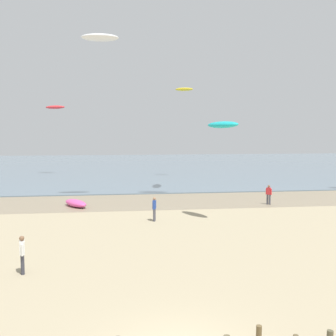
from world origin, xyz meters
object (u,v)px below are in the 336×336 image
at_px(grounded_kite, 76,203).
at_px(kite_aloft_8, 184,89).
at_px(kite_aloft_7, 55,107).
at_px(person_right_flank, 154,208).
at_px(kite_aloft_4, 223,125).
at_px(person_mid_beach, 269,194).
at_px(kite_aloft_5, 100,38).
at_px(person_left_flank, 22,253).

height_order(grounded_kite, kite_aloft_8, kite_aloft_8).
height_order(kite_aloft_7, kite_aloft_8, kite_aloft_8).
bearing_deg(person_right_flank, kite_aloft_4, -7.91).
bearing_deg(kite_aloft_4, kite_aloft_8, 147.70).
bearing_deg(grounded_kite, person_mid_beach, -126.90).
distance_m(kite_aloft_5, kite_aloft_7, 24.58).
xyz_separation_m(person_right_flank, kite_aloft_7, (-11.15, 31.64, 8.93)).
distance_m(kite_aloft_4, kite_aloft_5, 14.84).
height_order(kite_aloft_5, kite_aloft_7, kite_aloft_5).
height_order(person_mid_beach, grounded_kite, person_mid_beach).
xyz_separation_m(person_left_flank, grounded_kite, (0.78, 16.11, -0.62)).
bearing_deg(grounded_kite, person_right_flank, -169.43).
relative_size(kite_aloft_5, kite_aloft_7, 1.07).
bearing_deg(grounded_kite, kite_aloft_7, -21.69).
distance_m(person_right_flank, kite_aloft_8, 28.59).
height_order(person_mid_beach, kite_aloft_4, kite_aloft_4).
distance_m(person_left_flank, kite_aloft_7, 42.58).
bearing_deg(kite_aloft_8, grounded_kite, 76.18).
bearing_deg(kite_aloft_5, person_mid_beach, 168.44).
relative_size(person_mid_beach, person_right_flank, 1.00).
distance_m(person_mid_beach, person_left_flank, 22.92).
bearing_deg(person_mid_beach, kite_aloft_7, 129.33).
bearing_deg(grounded_kite, kite_aloft_5, -76.22).
height_order(person_right_flank, kite_aloft_4, kite_aloft_4).
bearing_deg(person_mid_beach, grounded_kite, 176.18).
bearing_deg(person_mid_beach, kite_aloft_5, 166.73).
bearing_deg(kite_aloft_5, grounded_kite, 48.57).
distance_m(grounded_kite, kite_aloft_5, 14.57).
height_order(person_right_flank, kite_aloft_5, kite_aloft_5).
xyz_separation_m(grounded_kite, kite_aloft_8, (12.56, 19.22, 11.67)).
bearing_deg(kite_aloft_7, person_mid_beach, -26.35).
xyz_separation_m(person_mid_beach, person_left_flank, (-17.32, -15.01, 0.00)).
bearing_deg(person_mid_beach, kite_aloft_8, 101.08).
xyz_separation_m(kite_aloft_7, kite_aloft_8, (17.66, -6.08, 2.13)).
xyz_separation_m(kite_aloft_4, kite_aloft_7, (-15.84, 32.29, 3.06)).
xyz_separation_m(person_right_flank, kite_aloft_4, (4.70, -0.65, 5.87)).
relative_size(person_left_flank, grounded_kite, 0.57).
distance_m(person_left_flank, kite_aloft_4, 15.83).
distance_m(person_right_flank, kite_aloft_7, 34.71).
relative_size(grounded_kite, kite_aloft_8, 1.27).
height_order(person_left_flank, kite_aloft_5, kite_aloft_5).
bearing_deg(kite_aloft_4, grounded_kite, -151.38).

